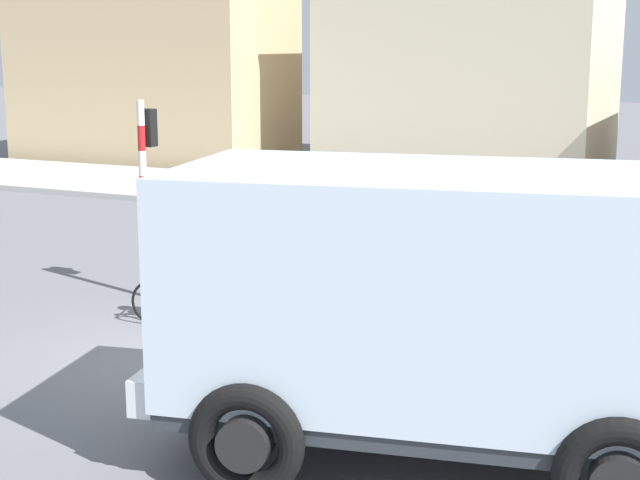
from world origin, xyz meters
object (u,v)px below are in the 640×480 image
(truck_foreground, at_px, (441,297))
(cyclist, at_px, (188,269))
(traffic_light_pole, at_px, (146,171))
(car_white_mid, at_px, (521,240))
(pedestrian_near_kerb, at_px, (567,224))

(truck_foreground, xyz_separation_m, cyclist, (-4.68, 2.81, -0.80))
(truck_foreground, distance_m, cyclist, 5.52)
(traffic_light_pole, bearing_deg, car_white_mid, 29.92)
(traffic_light_pole, xyz_separation_m, car_white_mid, (5.40, 3.11, -1.25))
(car_white_mid, bearing_deg, truck_foreground, -83.62)
(truck_foreground, distance_m, traffic_light_pole, 7.40)
(traffic_light_pole, distance_m, pedestrian_near_kerb, 7.61)
(cyclist, distance_m, traffic_light_pole, 2.28)
(traffic_light_pole, xyz_separation_m, pedestrian_near_kerb, (5.87, 4.69, -1.22))
(traffic_light_pole, relative_size, car_white_mid, 0.75)
(traffic_light_pole, height_order, pedestrian_near_kerb, traffic_light_pole)
(cyclist, distance_m, car_white_mid, 5.81)
(truck_foreground, relative_size, pedestrian_near_kerb, 3.57)
(cyclist, height_order, traffic_light_pole, traffic_light_pole)
(pedestrian_near_kerb, bearing_deg, traffic_light_pole, -141.35)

